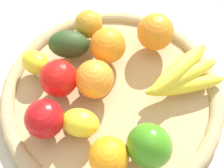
{
  "coord_description": "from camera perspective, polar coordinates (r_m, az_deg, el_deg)",
  "views": [
    {
      "loc": [
        -0.31,
        0.09,
        0.57
      ],
      "look_at": [
        0.0,
        0.0,
        0.06
      ],
      "focal_mm": 48.23,
      "sensor_mm": 36.0,
      "label": 1
    }
  ],
  "objects": [
    {
      "name": "ground_plane",
      "position": [
        0.66,
        0.0,
        -2.65
      ],
      "size": [
        2.4,
        2.4,
        0.0
      ],
      "primitive_type": "plane",
      "color": "#BCB3A1",
      "rests_on": "ground"
    },
    {
      "name": "basket",
      "position": [
        0.64,
        0.0,
        -1.89
      ],
      "size": [
        0.47,
        0.47,
        0.04
      ],
      "color": "tan",
      "rests_on": "ground_plane"
    },
    {
      "name": "banana_bunch",
      "position": [
        0.62,
        13.24,
        1.37
      ],
      "size": [
        0.11,
        0.17,
        0.06
      ],
      "color": "yellow",
      "rests_on": "basket"
    },
    {
      "name": "apple_1",
      "position": [
        0.6,
        -10.06,
        1.06
      ],
      "size": [
        0.09,
        0.09,
        0.08
      ],
      "primitive_type": "sphere",
      "rotation": [
        0.0,
        0.0,
        2.91
      ],
      "color": "red",
      "rests_on": "basket"
    },
    {
      "name": "lemon_0",
      "position": [
        0.56,
        -6.03,
        -7.32
      ],
      "size": [
        0.08,
        0.09,
        0.05
      ],
      "primitive_type": "ellipsoid",
      "rotation": [
        0.0,
        0.0,
        1.05
      ],
      "color": "yellow",
      "rests_on": "basket"
    },
    {
      "name": "orange_1",
      "position": [
        0.64,
        -0.81,
        7.29
      ],
      "size": [
        0.09,
        0.09,
        0.08
      ],
      "primitive_type": "sphere",
      "rotation": [
        0.0,
        0.0,
        4.9
      ],
      "color": "orange",
      "rests_on": "basket"
    },
    {
      "name": "orange_2",
      "position": [
        0.67,
        8.24,
        9.74
      ],
      "size": [
        0.09,
        0.09,
        0.08
      ],
      "primitive_type": "sphere",
      "rotation": [
        0.0,
        0.0,
        1.69
      ],
      "color": "orange",
      "rests_on": "basket"
    },
    {
      "name": "orange_0",
      "position": [
        0.53,
        -0.63,
        -13.58
      ],
      "size": [
        0.09,
        0.09,
        0.07
      ],
      "primitive_type": "sphere",
      "rotation": [
        0.0,
        0.0,
        4.99
      ],
      "color": "orange",
      "rests_on": "basket"
    },
    {
      "name": "apple_2",
      "position": [
        0.7,
        -4.46,
        11.23
      ],
      "size": [
        0.08,
        0.08,
        0.06
      ],
      "primitive_type": "sphere",
      "rotation": [
        0.0,
        0.0,
        2.85
      ],
      "color": "#B78821",
      "rests_on": "basket"
    },
    {
      "name": "lemon_1",
      "position": [
        0.65,
        -14.25,
        3.95
      ],
      "size": [
        0.08,
        0.08,
        0.05
      ],
      "primitive_type": "ellipsoid",
      "rotation": [
        0.0,
        0.0,
        0.62
      ],
      "color": "yellow",
      "rests_on": "basket"
    },
    {
      "name": "bell_pepper",
      "position": [
        0.53,
        7.04,
        -11.6
      ],
      "size": [
        0.11,
        0.11,
        0.09
      ],
      "primitive_type": "ellipsoid",
      "rotation": [
        0.0,
        0.0,
        0.66
      ],
      "color": "#3C891A",
      "rests_on": "basket"
    },
    {
      "name": "apple_0",
      "position": [
        0.57,
        -12.65,
        -6.45
      ],
      "size": [
        0.1,
        0.1,
        0.07
      ],
      "primitive_type": "sphere",
      "rotation": [
        0.0,
        0.0,
        2.71
      ],
      "color": "red",
      "rests_on": "basket"
    },
    {
      "name": "orange_3",
      "position": [
        0.59,
        -3.3,
        0.95
      ],
      "size": [
        0.11,
        0.11,
        0.08
      ],
      "primitive_type": "sphere",
      "rotation": [
        0.0,
        0.0,
        2.24
      ],
      "color": "orange",
      "rests_on": "basket"
    },
    {
      "name": "avocado",
      "position": [
        0.66,
        -8.21,
        7.47
      ],
      "size": [
        0.09,
        0.1,
        0.06
      ],
      "primitive_type": "ellipsoid",
      "rotation": [
        0.0,
        0.0,
        1.21
      ],
      "color": "#283F1B",
      "rests_on": "basket"
    }
  ]
}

